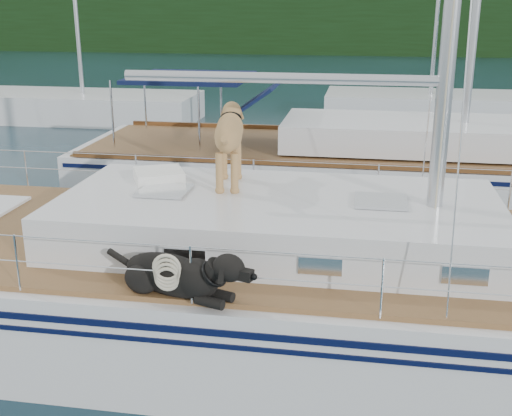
# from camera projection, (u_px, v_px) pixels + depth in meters

# --- Properties ---
(ground) EXTENTS (120.00, 120.00, 0.00)m
(ground) POSITION_uv_depth(u_px,v_px,m) (215.00, 328.00, 8.28)
(ground) COLOR black
(ground) RESTS_ON ground
(tree_line) EXTENTS (90.00, 3.00, 6.00)m
(tree_line) POSITION_uv_depth(u_px,v_px,m) (347.00, 14.00, 49.56)
(tree_line) COLOR black
(tree_line) RESTS_ON ground
(shore_bank) EXTENTS (92.00, 1.00, 1.20)m
(shore_bank) POSITION_uv_depth(u_px,v_px,m) (346.00, 45.00, 51.42)
(shore_bank) COLOR #595147
(shore_bank) RESTS_ON ground
(main_sailboat) EXTENTS (12.00, 3.94, 14.01)m
(main_sailboat) POSITION_uv_depth(u_px,v_px,m) (221.00, 281.00, 8.06)
(main_sailboat) COLOR silver
(main_sailboat) RESTS_ON ground
(neighbor_sailboat) EXTENTS (11.00, 3.50, 13.30)m
(neighbor_sailboat) POSITION_uv_depth(u_px,v_px,m) (347.00, 171.00, 13.48)
(neighbor_sailboat) COLOR silver
(neighbor_sailboat) RESTS_ON ground
(bg_boat_west) EXTENTS (8.00, 3.00, 11.65)m
(bg_boat_west) POSITION_uv_depth(u_px,v_px,m) (84.00, 108.00, 22.55)
(bg_boat_west) COLOR silver
(bg_boat_west) RESTS_ON ground
(bg_boat_center) EXTENTS (7.20, 3.00, 11.65)m
(bg_boat_center) POSITION_uv_depth(u_px,v_px,m) (429.00, 108.00, 22.51)
(bg_boat_center) COLOR silver
(bg_boat_center) RESTS_ON ground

